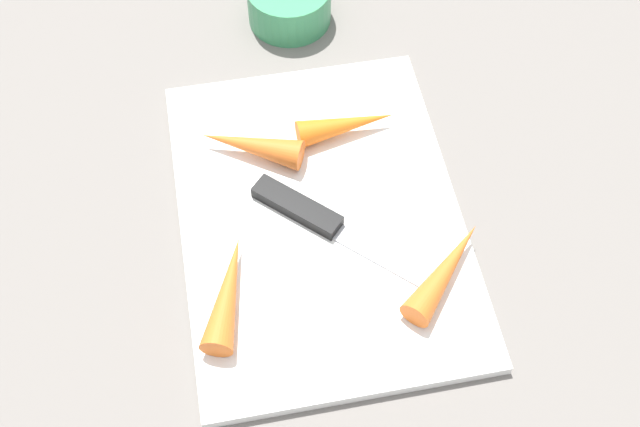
# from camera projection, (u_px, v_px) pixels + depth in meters

# --- Properties ---
(ground_plane) EXTENTS (1.40, 1.40, 0.00)m
(ground_plane) POSITION_uv_depth(u_px,v_px,m) (320.00, 220.00, 0.75)
(ground_plane) COLOR slate
(cutting_board) EXTENTS (0.36, 0.26, 0.01)m
(cutting_board) POSITION_uv_depth(u_px,v_px,m) (320.00, 217.00, 0.74)
(cutting_board) COLOR white
(cutting_board) RESTS_ON ground_plane
(knife) EXTENTS (0.15, 0.16, 0.01)m
(knife) POSITION_uv_depth(u_px,v_px,m) (309.00, 214.00, 0.73)
(knife) COLOR #B7B7BC
(knife) RESTS_ON cutting_board
(carrot_shortest) EXTENTS (0.04, 0.10, 0.03)m
(carrot_shortest) POSITION_uv_depth(u_px,v_px,m) (346.00, 125.00, 0.78)
(carrot_shortest) COLOR orange
(carrot_shortest) RESTS_ON cutting_board
(carrot_short) EXTENTS (0.07, 0.10, 0.03)m
(carrot_short) POSITION_uv_depth(u_px,v_px,m) (251.00, 145.00, 0.76)
(carrot_short) COLOR orange
(carrot_short) RESTS_ON cutting_board
(carrot_long) EXTENTS (0.11, 0.06, 0.03)m
(carrot_long) POSITION_uv_depth(u_px,v_px,m) (228.00, 292.00, 0.68)
(carrot_long) COLOR orange
(carrot_long) RESTS_ON cutting_board
(carrot_longest) EXTENTS (0.10, 0.10, 0.03)m
(carrot_longest) POSITION_uv_depth(u_px,v_px,m) (446.00, 270.00, 0.69)
(carrot_longest) COLOR orange
(carrot_longest) RESTS_ON cutting_board
(small_bowl) EXTENTS (0.09, 0.09, 0.05)m
(small_bowl) POSITION_uv_depth(u_px,v_px,m) (289.00, 3.00, 0.87)
(small_bowl) COLOR #388C59
(small_bowl) RESTS_ON ground_plane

